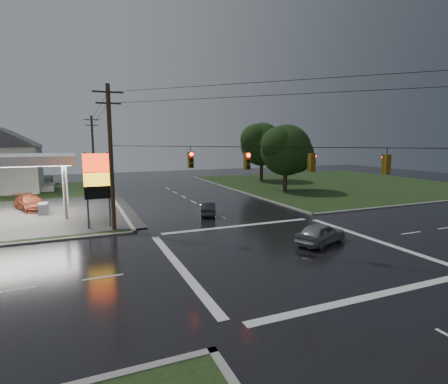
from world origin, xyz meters
name	(u,v)px	position (x,y,z in m)	size (l,w,h in m)	color
ground	(287,251)	(0.00, 0.00, 0.00)	(120.00, 120.00, 0.00)	black
grass_ne	(335,184)	(26.00, 26.00, 0.04)	(36.00, 36.00, 0.08)	black
pylon_sign	(97,178)	(-10.50, 10.50, 4.01)	(2.00, 0.35, 6.00)	#59595E
utility_pole_nw	(111,156)	(-9.50, 9.50, 5.72)	(2.20, 0.32, 11.00)	#382619
utility_pole_n	(93,150)	(-9.50, 38.00, 5.47)	(2.20, 0.32, 10.50)	#382619
traffic_signals	(290,147)	(0.02, -0.02, 6.48)	(26.87, 26.87, 1.47)	black
house_near	(2,159)	(-20.95, 36.00, 4.41)	(11.05, 8.48, 8.60)	silver
house_far	(9,156)	(-21.95, 48.00, 4.41)	(11.05, 8.48, 8.60)	silver
tree_ne_near	(287,150)	(14.14, 21.99, 5.56)	(7.99, 6.80, 8.98)	black
tree_ne_far	(263,144)	(17.15, 33.99, 6.18)	(8.46, 7.20, 9.80)	black
car_north	(208,208)	(-0.86, 11.90, 0.62)	(1.31, 3.76, 1.24)	#21252A
car_crossing	(321,233)	(2.96, 0.42, 0.72)	(1.70, 4.22, 1.44)	slate
car_pump	(30,203)	(-16.37, 20.87, 0.75)	(2.10, 5.17, 1.50)	#5E2515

